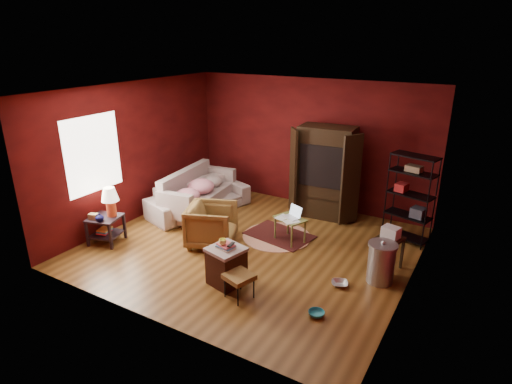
% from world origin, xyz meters
% --- Properties ---
extents(room, '(5.54, 5.04, 2.84)m').
position_xyz_m(room, '(-0.04, -0.01, 1.40)').
color(room, brown).
rests_on(room, ground).
extents(sofa, '(1.30, 2.32, 0.87)m').
position_xyz_m(sofa, '(-1.82, 0.85, 0.44)').
color(sofa, gray).
rests_on(sofa, ground).
extents(armchair, '(1.02, 1.05, 0.84)m').
position_xyz_m(armchair, '(-0.66, -0.27, 0.42)').
color(armchair, black).
rests_on(armchair, ground).
extents(pet_bowl_steel, '(0.26, 0.16, 0.26)m').
position_xyz_m(pet_bowl_steel, '(1.86, -0.41, 0.13)').
color(pet_bowl_steel, silver).
rests_on(pet_bowl_steel, ground).
extents(pet_bowl_turquoise, '(0.23, 0.07, 0.23)m').
position_xyz_m(pet_bowl_turquoise, '(1.84, -1.29, 0.11)').
color(pet_bowl_turquoise, teal).
rests_on(pet_bowl_turquoise, ground).
extents(vase, '(0.19, 0.19, 0.15)m').
position_xyz_m(vase, '(-2.33, -1.35, 0.58)').
color(vase, '#0C0D40').
rests_on(vase, side_table).
extents(mug, '(0.14, 0.13, 0.12)m').
position_xyz_m(mug, '(0.28, -1.27, 0.74)').
color(mug, '#FDFC7B').
rests_on(mug, hamper).
extents(side_table, '(0.66, 0.66, 1.05)m').
position_xyz_m(side_table, '(-2.36, -1.13, 0.63)').
color(side_table, black).
rests_on(side_table, ground).
extents(sofa_cushions, '(1.04, 2.10, 0.85)m').
position_xyz_m(sofa_cushions, '(-1.84, 0.81, 0.41)').
color(sofa_cushions, gray).
rests_on(sofa_cushions, sofa).
extents(hamper, '(0.60, 0.60, 0.70)m').
position_xyz_m(hamper, '(0.32, -1.23, 0.32)').
color(hamper, '#3B1A0D').
rests_on(hamper, ground).
extents(footstool, '(0.48, 0.48, 0.39)m').
position_xyz_m(footstool, '(0.69, -1.46, 0.34)').
color(footstool, black).
rests_on(footstool, ground).
extents(rug_round, '(1.55, 1.55, 0.01)m').
position_xyz_m(rug_round, '(0.22, 0.60, 0.01)').
color(rug_round, beige).
rests_on(rug_round, ground).
extents(rug_oriental, '(1.34, 1.01, 0.01)m').
position_xyz_m(rug_oriental, '(0.25, 0.67, 0.02)').
color(rug_oriental, '#4F1715').
rests_on(rug_oriental, ground).
extents(laptop_desk, '(0.66, 0.59, 0.69)m').
position_xyz_m(laptop_desk, '(0.53, 0.56, 0.42)').
color(laptop_desk, olive).
rests_on(laptop_desk, ground).
extents(tv_armoire, '(1.51, 0.86, 1.92)m').
position_xyz_m(tv_armoire, '(0.59, 2.01, 1.00)').
color(tv_armoire, black).
rests_on(tv_armoire, ground).
extents(wire_shelving, '(0.87, 0.53, 1.66)m').
position_xyz_m(wire_shelving, '(2.38, 1.70, 0.91)').
color(wire_shelving, black).
rests_on(wire_shelving, ground).
extents(small_stand, '(0.45, 0.45, 0.75)m').
position_xyz_m(small_stand, '(2.35, 0.49, 0.56)').
color(small_stand, black).
rests_on(small_stand, ground).
extents(trash_can, '(0.53, 0.53, 0.71)m').
position_xyz_m(trash_can, '(2.35, 0.03, 0.33)').
color(trash_can, '#ABABB2').
rests_on(trash_can, ground).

